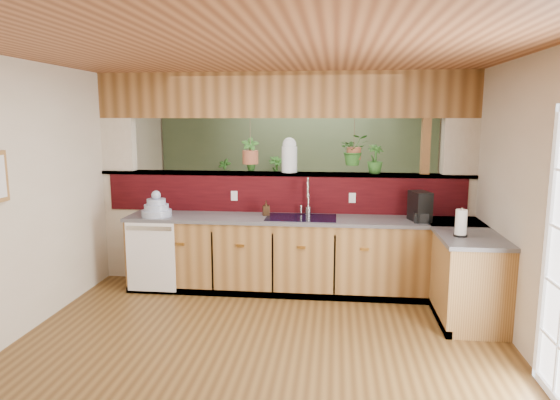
# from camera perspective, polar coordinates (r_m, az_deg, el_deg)

# --- Properties ---
(ground) EXTENTS (4.60, 7.00, 0.01)m
(ground) POSITION_cam_1_polar(r_m,az_deg,el_deg) (5.21, -1.24, -13.85)
(ground) COLOR brown
(ground) RESTS_ON ground
(ceiling) EXTENTS (4.60, 7.00, 0.01)m
(ceiling) POSITION_cam_1_polar(r_m,az_deg,el_deg) (4.82, -1.36, 15.86)
(ceiling) COLOR brown
(ceiling) RESTS_ON ground
(wall_back) EXTENTS (4.60, 0.02, 2.60)m
(wall_back) POSITION_cam_1_polar(r_m,az_deg,el_deg) (8.30, 1.92, 4.18)
(wall_back) COLOR beige
(wall_back) RESTS_ON ground
(wall_front) EXTENTS (4.60, 0.02, 2.60)m
(wall_front) POSITION_cam_1_polar(r_m,az_deg,el_deg) (1.59, -19.39, -19.67)
(wall_front) COLOR beige
(wall_front) RESTS_ON ground
(wall_left) EXTENTS (0.02, 7.00, 2.60)m
(wall_left) POSITION_cam_1_polar(r_m,az_deg,el_deg) (5.63, -25.17, 0.78)
(wall_left) COLOR beige
(wall_left) RESTS_ON ground
(wall_right) EXTENTS (0.02, 7.00, 2.60)m
(wall_right) POSITION_cam_1_polar(r_m,az_deg,el_deg) (5.08, 25.34, -0.08)
(wall_right) COLOR beige
(wall_right) RESTS_ON ground
(pass_through_partition) EXTENTS (4.60, 0.21, 2.60)m
(pass_through_partition) POSITION_cam_1_polar(r_m,az_deg,el_deg) (6.18, 0.64, 1.35)
(pass_through_partition) COLOR beige
(pass_through_partition) RESTS_ON ground
(pass_through_ledge) EXTENTS (4.60, 0.21, 0.04)m
(pass_through_ledge) POSITION_cam_1_polar(r_m,az_deg,el_deg) (6.17, 0.37, 3.01)
(pass_through_ledge) COLOR brown
(pass_through_ledge) RESTS_ON ground
(header_beam) EXTENTS (4.60, 0.15, 0.55)m
(header_beam) POSITION_cam_1_polar(r_m,az_deg,el_deg) (6.13, 0.38, 11.91)
(header_beam) COLOR brown
(header_beam) RESTS_ON ground
(sage_backwall) EXTENTS (4.55, 0.02, 2.55)m
(sage_backwall) POSITION_cam_1_polar(r_m,az_deg,el_deg) (8.28, 1.91, 4.17)
(sage_backwall) COLOR #536746
(sage_backwall) RESTS_ON ground
(countertop) EXTENTS (4.14, 1.52, 0.90)m
(countertop) POSITION_cam_1_polar(r_m,az_deg,el_deg) (5.84, 8.10, -6.67)
(countertop) COLOR brown
(countertop) RESTS_ON ground
(dishwasher) EXTENTS (0.58, 0.03, 0.82)m
(dishwasher) POSITION_cam_1_polar(r_m,az_deg,el_deg) (6.03, -14.58, -6.32)
(dishwasher) COLOR white
(dishwasher) RESTS_ON ground
(navy_sink) EXTENTS (0.82, 0.50, 0.18)m
(navy_sink) POSITION_cam_1_polar(r_m,az_deg,el_deg) (5.87, 2.41, -2.77)
(navy_sink) COLOR black
(navy_sink) RESTS_ON countertop
(faucet) EXTENTS (0.20, 0.20, 0.46)m
(faucet) POSITION_cam_1_polar(r_m,az_deg,el_deg) (5.96, 3.20, 0.59)
(faucet) COLOR #B7B7B2
(faucet) RESTS_ON countertop
(dish_stack) EXTENTS (0.35, 0.35, 0.31)m
(dish_stack) POSITION_cam_1_polar(r_m,az_deg,el_deg) (6.08, -13.93, -0.93)
(dish_stack) COLOR #98A6C4
(dish_stack) RESTS_ON countertop
(soap_dispenser) EXTENTS (0.10, 0.10, 0.18)m
(soap_dispenser) POSITION_cam_1_polar(r_m,az_deg,el_deg) (5.96, -1.61, -0.94)
(soap_dispenser) COLOR #352213
(soap_dispenser) RESTS_ON countertop
(coffee_maker) EXTENTS (0.18, 0.30, 0.34)m
(coffee_maker) POSITION_cam_1_polar(r_m,az_deg,el_deg) (5.84, 15.71, -0.84)
(coffee_maker) COLOR black
(coffee_maker) RESTS_ON countertop
(paper_towel) EXTENTS (0.13, 0.13, 0.29)m
(paper_towel) POSITION_cam_1_polar(r_m,az_deg,el_deg) (5.22, 19.98, -2.53)
(paper_towel) COLOR black
(paper_towel) RESTS_ON countertop
(glass_jar) EXTENTS (0.19, 0.19, 0.43)m
(glass_jar) POSITION_cam_1_polar(r_m,az_deg,el_deg) (6.14, 1.08, 5.17)
(glass_jar) COLOR silver
(glass_jar) RESTS_ON pass_through_ledge
(ledge_plant_right) EXTENTS (0.26, 0.26, 0.35)m
(ledge_plant_right) POSITION_cam_1_polar(r_m,az_deg,el_deg) (6.13, 10.80, 4.63)
(ledge_plant_right) COLOR #275B1F
(ledge_plant_right) RESTS_ON pass_through_ledge
(hanging_plant_a) EXTENTS (0.24, 0.19, 0.56)m
(hanging_plant_a) POSITION_cam_1_polar(r_m,az_deg,el_deg) (6.19, -3.42, 6.48)
(hanging_plant_a) COLOR brown
(hanging_plant_a) RESTS_ON header_beam
(hanging_plant_b) EXTENTS (0.37, 0.34, 0.49)m
(hanging_plant_b) POSITION_cam_1_polar(r_m,az_deg,el_deg) (6.10, 8.47, 7.18)
(hanging_plant_b) COLOR brown
(hanging_plant_b) RESTS_ON header_beam
(shelving_console) EXTENTS (1.44, 0.59, 0.93)m
(shelving_console) POSITION_cam_1_polar(r_m,az_deg,el_deg) (8.24, -2.29, -1.49)
(shelving_console) COLOR black
(shelving_console) RESTS_ON ground
(shelf_plant_a) EXTENTS (0.26, 0.22, 0.43)m
(shelf_plant_a) POSITION_cam_1_polar(r_m,az_deg,el_deg) (8.24, -6.32, 3.24)
(shelf_plant_a) COLOR #275B1F
(shelf_plant_a) RESTS_ON shelving_console
(shelf_plant_b) EXTENTS (0.35, 0.35, 0.47)m
(shelf_plant_b) POSITION_cam_1_polar(r_m,az_deg,el_deg) (8.10, -0.46, 3.33)
(shelf_plant_b) COLOR #275B1F
(shelf_plant_b) RESTS_ON shelving_console
(floor_plant) EXTENTS (0.83, 0.75, 0.81)m
(floor_plant) POSITION_cam_1_polar(r_m,az_deg,el_deg) (7.55, 11.62, -3.42)
(floor_plant) COLOR #275B1F
(floor_plant) RESTS_ON ground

